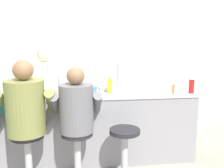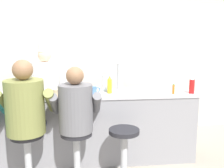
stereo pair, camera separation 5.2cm
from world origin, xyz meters
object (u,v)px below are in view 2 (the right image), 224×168
(coffee_mug_tan, at_px, (57,93))
(hot_sauce_bottle_orange, at_px, (173,89))
(diner_seated_grey, at_px, (76,112))
(coffee_mug_blue, at_px, (94,90))
(breakfast_plate, at_px, (33,93))
(cereal_bowl, at_px, (83,91))
(cup_stack_steel, at_px, (120,76))
(diner_seated_olive, at_px, (26,110))
(mustard_bottle_yellow, at_px, (110,85))
(empty_stool_round, at_px, (124,146))
(cook_in_whites_near, at_px, (46,90))
(ketchup_bottle_red, at_px, (192,85))
(water_pitcher_clear, at_px, (106,83))

(coffee_mug_tan, bearing_deg, hot_sauce_bottle_orange, 0.36)
(diner_seated_grey, bearing_deg, coffee_mug_blue, 62.52)
(breakfast_plate, bearing_deg, cereal_bowl, -4.39)
(cup_stack_steel, relative_size, diner_seated_olive, 0.25)
(cereal_bowl, height_order, coffee_mug_blue, coffee_mug_blue)
(diner_seated_olive, bearing_deg, mustard_bottle_yellow, 25.11)
(cereal_bowl, xyz_separation_m, cup_stack_steel, (0.52, 0.21, 0.16))
(empty_stool_round, bearing_deg, hot_sauce_bottle_orange, 27.38)
(coffee_mug_blue, bearing_deg, breakfast_plate, 172.66)
(breakfast_plate, xyz_separation_m, coffee_mug_tan, (0.34, -0.22, 0.04))
(breakfast_plate, distance_m, coffee_mug_blue, 0.82)
(diner_seated_olive, height_order, cook_in_whites_near, cook_in_whites_near)
(diner_seated_olive, xyz_separation_m, cook_in_whites_near, (0.08, 1.10, 0.01))
(cereal_bowl, bearing_deg, cook_in_whites_near, 133.69)
(cup_stack_steel, bearing_deg, mustard_bottle_yellow, -125.43)
(breakfast_plate, distance_m, diner_seated_olive, 0.55)
(hot_sauce_bottle_orange, height_order, cereal_bowl, hot_sauce_bottle_orange)
(ketchup_bottle_red, height_order, coffee_mug_tan, ketchup_bottle_red)
(ketchup_bottle_red, xyz_separation_m, empty_stool_round, (-0.97, -0.38, -0.65))
(mustard_bottle_yellow, xyz_separation_m, cereal_bowl, (-0.35, 0.02, -0.08))
(diner_seated_grey, bearing_deg, breakfast_plate, 136.59)
(coffee_mug_tan, relative_size, diner_seated_olive, 0.09)
(cereal_bowl, distance_m, coffee_mug_tan, 0.37)
(cook_in_whites_near, bearing_deg, diner_seated_grey, -66.19)
(water_pitcher_clear, height_order, cup_stack_steel, cup_stack_steel)
(diner_seated_olive, relative_size, diner_seated_grey, 1.06)
(breakfast_plate, distance_m, empty_stool_round, 1.40)
(ketchup_bottle_red, distance_m, coffee_mug_blue, 1.30)
(breakfast_plate, relative_size, cook_in_whites_near, 0.15)
(coffee_mug_blue, xyz_separation_m, cup_stack_steel, (0.38, 0.27, 0.14))
(hot_sauce_bottle_orange, distance_m, coffee_mug_tan, 1.52)
(water_pitcher_clear, xyz_separation_m, diner_seated_olive, (-0.97, -0.65, -0.18))
(mustard_bottle_yellow, distance_m, water_pitcher_clear, 0.18)
(ketchup_bottle_red, height_order, breakfast_plate, ketchup_bottle_red)
(water_pitcher_clear, height_order, diner_seated_olive, diner_seated_olive)
(ketchup_bottle_red, relative_size, cup_stack_steel, 0.65)
(ketchup_bottle_red, height_order, coffee_mug_blue, ketchup_bottle_red)
(cup_stack_steel, xyz_separation_m, cook_in_whites_near, (-1.10, 0.39, -0.24))
(coffee_mug_blue, height_order, diner_seated_grey, diner_seated_grey)
(coffee_mug_tan, bearing_deg, water_pitcher_clear, 26.14)
(mustard_bottle_yellow, relative_size, cereal_bowl, 1.68)
(hot_sauce_bottle_orange, bearing_deg, diner_seated_grey, -165.17)
(coffee_mug_tan, height_order, diner_seated_grey, diner_seated_grey)
(coffee_mug_blue, distance_m, diner_seated_grey, 0.53)
(diner_seated_olive, relative_size, empty_stool_round, 2.32)
(hot_sauce_bottle_orange, distance_m, cook_in_whites_near, 1.92)
(diner_seated_olive, bearing_deg, coffee_mug_blue, 29.08)
(mustard_bottle_yellow, relative_size, water_pitcher_clear, 1.06)
(hot_sauce_bottle_orange, distance_m, empty_stool_round, 1.00)
(coffee_mug_tan, height_order, cup_stack_steel, cup_stack_steel)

